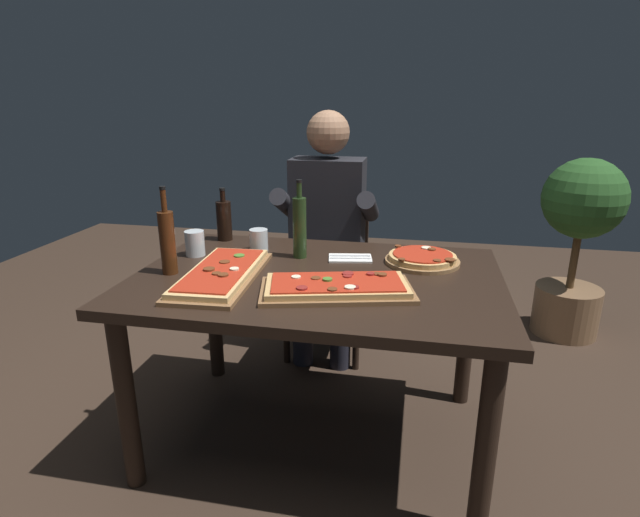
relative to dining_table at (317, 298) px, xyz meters
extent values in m
plane|color=#38281E|center=(0.00, 0.00, -0.64)|extent=(6.40, 6.40, 0.00)
cube|color=black|center=(0.00, 0.00, 0.08)|extent=(1.40, 0.96, 0.04)
cylinder|color=black|center=(-0.62, -0.40, -0.29)|extent=(0.07, 0.07, 0.70)
cylinder|color=black|center=(0.62, -0.40, -0.29)|extent=(0.07, 0.07, 0.70)
cylinder|color=black|center=(-0.62, 0.40, -0.29)|extent=(0.07, 0.07, 0.70)
cylinder|color=black|center=(0.62, 0.40, -0.29)|extent=(0.07, 0.07, 0.70)
cube|color=brown|center=(0.10, -0.17, 0.10)|extent=(0.58, 0.38, 0.02)
cube|color=tan|center=(0.10, -0.17, 0.12)|extent=(0.53, 0.34, 0.02)
cube|color=#B72D19|center=(0.10, -0.17, 0.13)|extent=(0.49, 0.30, 0.01)
cylinder|color=beige|center=(-0.05, -0.16, 0.14)|extent=(0.03, 0.03, 0.00)
cylinder|color=brown|center=(0.03, -0.15, 0.14)|extent=(0.03, 0.03, 0.00)
cylinder|color=#4C7F2D|center=(0.07, -0.16, 0.14)|extent=(0.03, 0.03, 0.01)
cylinder|color=beige|center=(0.16, -0.22, 0.14)|extent=(0.04, 0.04, 0.01)
cylinder|color=maroon|center=(0.00, -0.26, 0.14)|extent=(0.04, 0.04, 0.01)
cylinder|color=brown|center=(0.23, -0.07, 0.14)|extent=(0.03, 0.03, 0.00)
cylinder|color=maroon|center=(0.13, -0.11, 0.14)|extent=(0.03, 0.03, 0.01)
cylinder|color=brown|center=(0.10, -0.25, 0.14)|extent=(0.03, 0.03, 0.00)
cylinder|color=maroon|center=(0.21, -0.08, 0.14)|extent=(0.03, 0.03, 0.01)
cylinder|color=maroon|center=(0.13, -0.09, 0.14)|extent=(0.04, 0.04, 0.01)
cylinder|color=maroon|center=(0.17, -0.22, 0.14)|extent=(0.03, 0.03, 0.01)
cylinder|color=brown|center=(0.25, -0.08, 0.14)|extent=(0.03, 0.03, 0.01)
cube|color=brown|center=(-0.35, -0.11, 0.10)|extent=(0.29, 0.59, 0.02)
cube|color=#DBB270|center=(-0.35, -0.11, 0.12)|extent=(0.25, 0.55, 0.02)
cube|color=#B72D19|center=(-0.35, -0.11, 0.13)|extent=(0.22, 0.51, 0.01)
cylinder|color=brown|center=(-0.36, -0.05, 0.14)|extent=(0.04, 0.04, 0.00)
cylinder|color=brown|center=(-0.38, -0.14, 0.14)|extent=(0.04, 0.04, 0.01)
cylinder|color=brown|center=(-0.31, -0.19, 0.14)|extent=(0.04, 0.04, 0.01)
cylinder|color=beige|center=(-0.29, -0.12, 0.14)|extent=(0.03, 0.03, 0.01)
cylinder|color=brown|center=(-0.34, -0.18, 0.14)|extent=(0.03, 0.03, 0.01)
cylinder|color=#4C7F2D|center=(-0.33, 0.04, 0.14)|extent=(0.04, 0.04, 0.01)
cylinder|color=olive|center=(0.40, 0.22, 0.10)|extent=(0.30, 0.30, 0.02)
cylinder|color=tan|center=(0.40, 0.22, 0.12)|extent=(0.27, 0.27, 0.02)
cylinder|color=#B72D19|center=(0.40, 0.22, 0.13)|extent=(0.24, 0.24, 0.01)
cylinder|color=brown|center=(0.31, 0.12, 0.14)|extent=(0.03, 0.03, 0.01)
cylinder|color=beige|center=(0.41, 0.30, 0.14)|extent=(0.04, 0.04, 0.01)
cylinder|color=brown|center=(0.50, 0.16, 0.14)|extent=(0.04, 0.04, 0.00)
cylinder|color=brown|center=(0.29, 0.30, 0.14)|extent=(0.03, 0.03, 0.01)
cylinder|color=brown|center=(0.43, 0.28, 0.14)|extent=(0.03, 0.03, 0.01)
cylinder|color=brown|center=(0.45, 0.13, 0.14)|extent=(0.03, 0.03, 0.00)
cylinder|color=#233819|center=(-0.12, 0.20, 0.22)|extent=(0.06, 0.06, 0.26)
cylinder|color=#233819|center=(-0.12, 0.20, 0.38)|extent=(0.02, 0.02, 0.06)
cylinder|color=black|center=(-0.12, 0.20, 0.42)|extent=(0.02, 0.02, 0.01)
cylinder|color=black|center=(-0.53, 0.40, 0.19)|extent=(0.07, 0.07, 0.18)
cylinder|color=black|center=(-0.53, 0.40, 0.31)|extent=(0.02, 0.02, 0.05)
cylinder|color=black|center=(-0.53, 0.40, 0.34)|extent=(0.03, 0.03, 0.01)
cylinder|color=#47230F|center=(-0.57, -0.09, 0.22)|extent=(0.06, 0.06, 0.24)
cylinder|color=#47230F|center=(-0.57, -0.09, 0.38)|extent=(0.02, 0.02, 0.08)
cylinder|color=black|center=(-0.57, -0.09, 0.43)|extent=(0.02, 0.02, 0.01)
cylinder|color=silver|center=(-0.57, 0.14, 0.15)|extent=(0.08, 0.08, 0.11)
cylinder|color=#5B3814|center=(-0.57, 0.14, 0.12)|extent=(0.07, 0.07, 0.05)
cylinder|color=silver|center=(-0.32, 0.26, 0.14)|extent=(0.08, 0.08, 0.10)
cube|color=white|center=(0.10, 0.22, 0.10)|extent=(0.20, 0.14, 0.01)
cube|color=silver|center=(0.10, 0.20, 0.10)|extent=(0.17, 0.04, 0.00)
cube|color=silver|center=(0.09, 0.23, 0.10)|extent=(0.17, 0.04, 0.00)
cube|color=black|center=(-0.10, 0.78, -0.21)|extent=(0.44, 0.44, 0.04)
cube|color=black|center=(-0.10, 0.98, 0.02)|extent=(0.40, 0.04, 0.42)
cylinder|color=black|center=(-0.29, 0.59, -0.44)|extent=(0.04, 0.04, 0.41)
cylinder|color=black|center=(0.09, 0.59, -0.44)|extent=(0.04, 0.04, 0.41)
cylinder|color=black|center=(-0.29, 0.97, -0.44)|extent=(0.04, 0.04, 0.41)
cylinder|color=black|center=(0.09, 0.97, -0.44)|extent=(0.04, 0.04, 0.41)
cylinder|color=#23232D|center=(-0.20, 0.60, -0.42)|extent=(0.11, 0.11, 0.45)
cylinder|color=#23232D|center=(0.00, 0.60, -0.42)|extent=(0.11, 0.11, 0.45)
cube|color=#23232D|center=(-0.10, 0.68, -0.13)|extent=(0.34, 0.40, 0.12)
cube|color=#232328|center=(-0.10, 0.78, 0.19)|extent=(0.38, 0.22, 0.52)
sphere|color=#A37556|center=(-0.10, 0.78, 0.58)|extent=(0.22, 0.22, 0.22)
cylinder|color=#232328|center=(-0.32, 0.73, 0.21)|extent=(0.09, 0.31, 0.21)
cylinder|color=#232328|center=(0.12, 0.73, 0.21)|extent=(0.09, 0.31, 0.21)
cylinder|color=#846042|center=(1.29, 1.28, -0.50)|extent=(0.38, 0.38, 0.30)
cylinder|color=brown|center=(1.29, 1.28, -0.17)|extent=(0.04, 0.04, 0.36)
sphere|color=#285623|center=(1.29, 1.28, 0.19)|extent=(0.46, 0.46, 0.46)
camera|label=1|loc=(0.37, -1.78, 0.76)|focal=28.19mm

